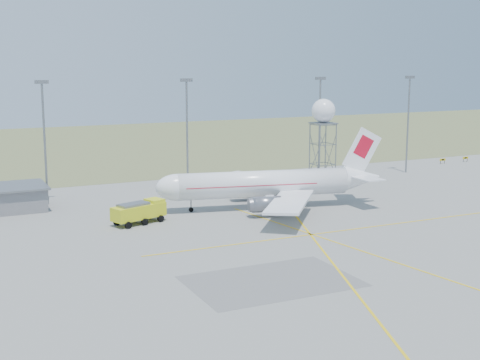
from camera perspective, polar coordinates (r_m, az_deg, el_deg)
name	(u,v)px	position (r m, az deg, el deg)	size (l,w,h in m)	color
grass_strip	(127,144)	(194.91, -9.58, 3.05)	(400.00, 120.00, 0.03)	#586E3C
mast_a	(44,132)	(114.10, -16.37, 3.95)	(2.20, 0.50, 20.50)	slate
mast_b	(187,126)	(120.59, -4.54, 4.64)	(2.20, 0.50, 20.50)	slate
mast_c	(320,120)	(133.17, 6.82, 5.11)	(2.20, 0.50, 20.50)	slate
mast_d	(408,116)	(146.09, 14.17, 5.32)	(2.20, 0.50, 20.50)	slate
taxi_sign_near	(443,160)	(162.01, 16.91, 1.65)	(1.60, 0.17, 1.20)	black
taxi_sign_far	(465,158)	(166.78, 18.69, 1.78)	(1.60, 0.17, 1.20)	black
airliner_main	(266,184)	(107.80, 2.27, -0.36)	(37.47, 35.81, 12.82)	white
radar_tower	(323,137)	(129.34, 7.09, 3.70)	(4.55, 4.55, 16.45)	slate
fire_truck	(140,213)	(99.11, -8.52, -2.79)	(8.65, 5.35, 3.28)	yellow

